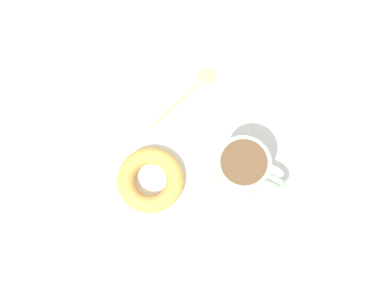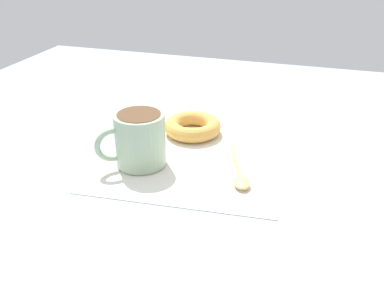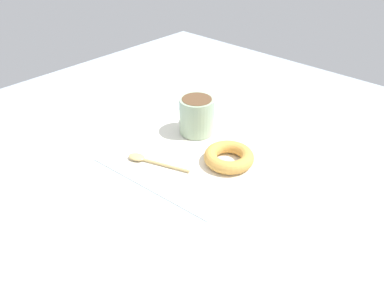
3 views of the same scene
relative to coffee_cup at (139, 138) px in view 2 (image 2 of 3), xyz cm
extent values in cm
cube|color=#99A8B7|center=(-4.67, -2.92, -5.63)|extent=(120.00, 120.00, 2.00)
cube|color=white|center=(-7.00, -4.99, -4.48)|extent=(31.13, 31.13, 0.30)
cylinder|color=#9EB793|center=(-0.16, -0.14, -0.18)|extent=(7.82, 7.82, 8.28)
cylinder|color=brown|center=(-0.16, -0.14, 3.76)|extent=(6.62, 6.62, 0.60)
torus|color=#9EB793|center=(3.08, 2.80, -0.18)|extent=(4.70, 4.39, 5.54)
torus|color=gold|center=(-4.85, -12.99, -3.00)|extent=(10.19, 10.19, 2.65)
ellipsoid|color=#D8B772|center=(-16.59, 1.73, -3.88)|extent=(3.46, 4.19, 0.90)
cylinder|color=#D8B772|center=(-14.43, -4.39, -4.05)|extent=(4.13, 10.38, 0.56)
camera|label=1|loc=(11.37, -13.35, 76.67)|focal=50.00mm
camera|label=2|loc=(-25.12, 53.79, 28.93)|focal=40.00mm
camera|label=3|loc=(-55.27, -49.28, 40.71)|focal=35.00mm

